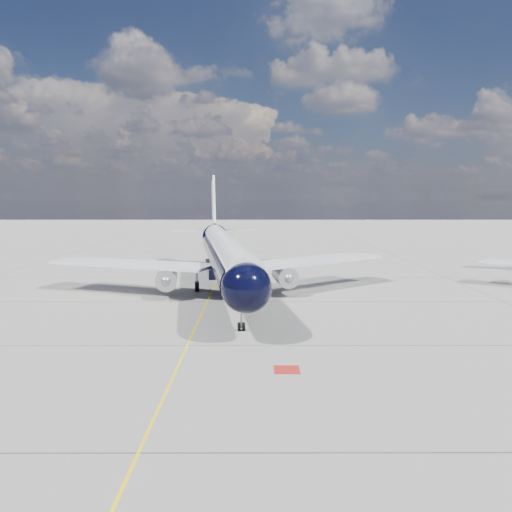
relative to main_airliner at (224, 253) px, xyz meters
The scene contains 4 objects.
ground 14.51m from the main_airliner, 95.80° to the left, with size 320.00×320.00×0.00m, color gray.
taxiway_centerline 9.87m from the main_airliner, 99.05° to the left, with size 0.16×160.00×0.01m, color yellow.
red_marking 27.10m from the main_airliner, 78.36° to the right, with size 1.60×1.60×0.01m, color maroon.
main_airliner is the anchor object (origin of this frame).
Camera 1 is at (4.84, -39.56, 10.57)m, focal length 35.00 mm.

